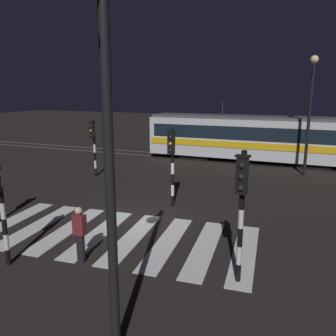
{
  "coord_description": "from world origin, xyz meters",
  "views": [
    {
      "loc": [
        5.86,
        -11.27,
        4.94
      ],
      "look_at": [
        -0.0,
        3.13,
        1.4
      ],
      "focal_mm": 36.24,
      "sensor_mm": 36.0,
      "label": 1
    }
  ],
  "objects_px": {
    "street_lamp_near_kerb": "(99,138)",
    "tram": "(253,138)",
    "traffic_light_corner_far_left": "(93,140)",
    "pedestrian_waiting_at_kerb": "(80,234)",
    "traffic_light_corner_near_right": "(241,199)",
    "traffic_light_median_centre": "(172,156)",
    "street_lamp_trackside_right": "(311,102)",
    "bollard_island_edge": "(106,186)"
  },
  "relations": [
    {
      "from": "pedestrian_waiting_at_kerb",
      "to": "bollard_island_edge",
      "type": "distance_m",
      "value": 6.25
    },
    {
      "from": "street_lamp_trackside_right",
      "to": "traffic_light_corner_far_left",
      "type": "bearing_deg",
      "value": -157.79
    },
    {
      "from": "street_lamp_near_kerb",
      "to": "traffic_light_corner_far_left",
      "type": "bearing_deg",
      "value": 125.09
    },
    {
      "from": "traffic_light_corner_near_right",
      "to": "traffic_light_corner_far_left",
      "type": "bearing_deg",
      "value": 140.47
    },
    {
      "from": "tram",
      "to": "bollard_island_edge",
      "type": "relative_size",
      "value": 13.49
    },
    {
      "from": "street_lamp_near_kerb",
      "to": "bollard_island_edge",
      "type": "bearing_deg",
      "value": 122.49
    },
    {
      "from": "street_lamp_trackside_right",
      "to": "pedestrian_waiting_at_kerb",
      "type": "xyz_separation_m",
      "value": [
        -5.94,
        -13.56,
        -3.47
      ]
    },
    {
      "from": "traffic_light_median_centre",
      "to": "street_lamp_near_kerb",
      "type": "distance_m",
      "value": 8.95
    },
    {
      "from": "street_lamp_near_kerb",
      "to": "pedestrian_waiting_at_kerb",
      "type": "bearing_deg",
      "value": 133.31
    },
    {
      "from": "traffic_light_median_centre",
      "to": "traffic_light_corner_far_left",
      "type": "bearing_deg",
      "value": 151.82
    },
    {
      "from": "traffic_light_corner_far_left",
      "to": "pedestrian_waiting_at_kerb",
      "type": "bearing_deg",
      "value": -58.07
    },
    {
      "from": "street_lamp_trackside_right",
      "to": "bollard_island_edge",
      "type": "height_order",
      "value": "street_lamp_trackside_right"
    },
    {
      "from": "traffic_light_median_centre",
      "to": "traffic_light_corner_far_left",
      "type": "height_order",
      "value": "traffic_light_median_centre"
    },
    {
      "from": "bollard_island_edge",
      "to": "tram",
      "type": "bearing_deg",
      "value": 65.25
    },
    {
      "from": "street_lamp_near_kerb",
      "to": "tram",
      "type": "relative_size",
      "value": 0.44
    },
    {
      "from": "street_lamp_trackside_right",
      "to": "traffic_light_median_centre",
      "type": "bearing_deg",
      "value": -123.3
    },
    {
      "from": "traffic_light_corner_near_right",
      "to": "street_lamp_trackside_right",
      "type": "xyz_separation_m",
      "value": [
        1.46,
        12.95,
        2.02
      ]
    },
    {
      "from": "street_lamp_trackside_right",
      "to": "tram",
      "type": "distance_m",
      "value": 5.38
    },
    {
      "from": "traffic_light_corner_far_left",
      "to": "street_lamp_near_kerb",
      "type": "height_order",
      "value": "street_lamp_near_kerb"
    },
    {
      "from": "traffic_light_corner_near_right",
      "to": "tram",
      "type": "height_order",
      "value": "tram"
    },
    {
      "from": "traffic_light_median_centre",
      "to": "street_lamp_trackside_right",
      "type": "bearing_deg",
      "value": 56.7
    },
    {
      "from": "traffic_light_corner_near_right",
      "to": "pedestrian_waiting_at_kerb",
      "type": "bearing_deg",
      "value": -172.17
    },
    {
      "from": "traffic_light_median_centre",
      "to": "tram",
      "type": "height_order",
      "value": "tram"
    },
    {
      "from": "traffic_light_corner_near_right",
      "to": "bollard_island_edge",
      "type": "distance_m",
      "value": 8.93
    },
    {
      "from": "bollard_island_edge",
      "to": "traffic_light_corner_near_right",
      "type": "bearing_deg",
      "value": -34.98
    },
    {
      "from": "traffic_light_median_centre",
      "to": "traffic_light_corner_near_right",
      "type": "height_order",
      "value": "traffic_light_corner_near_right"
    },
    {
      "from": "traffic_light_corner_far_left",
      "to": "pedestrian_waiting_at_kerb",
      "type": "relative_size",
      "value": 1.95
    },
    {
      "from": "street_lamp_trackside_right",
      "to": "tram",
      "type": "relative_size",
      "value": 0.45
    },
    {
      "from": "tram",
      "to": "pedestrian_waiting_at_kerb",
      "type": "height_order",
      "value": "tram"
    },
    {
      "from": "traffic_light_median_centre",
      "to": "pedestrian_waiting_at_kerb",
      "type": "relative_size",
      "value": 2.0
    },
    {
      "from": "street_lamp_trackside_right",
      "to": "street_lamp_near_kerb",
      "type": "bearing_deg",
      "value": -100.89
    },
    {
      "from": "traffic_light_median_centre",
      "to": "traffic_light_corner_near_right",
      "type": "xyz_separation_m",
      "value": [
        3.8,
        -4.94,
        0.08
      ]
    },
    {
      "from": "traffic_light_median_centre",
      "to": "bollard_island_edge",
      "type": "xyz_separation_m",
      "value": [
        -3.37,
        0.08,
        -1.69
      ]
    },
    {
      "from": "bollard_island_edge",
      "to": "pedestrian_waiting_at_kerb",
      "type": "bearing_deg",
      "value": -64.47
    },
    {
      "from": "traffic_light_corner_far_left",
      "to": "bollard_island_edge",
      "type": "xyz_separation_m",
      "value": [
        2.84,
        -3.25,
        -1.64
      ]
    },
    {
      "from": "traffic_light_corner_far_left",
      "to": "pedestrian_waiting_at_kerb",
      "type": "distance_m",
      "value": 10.55
    },
    {
      "from": "traffic_light_corner_far_left",
      "to": "street_lamp_trackside_right",
      "type": "distance_m",
      "value": 12.57
    },
    {
      "from": "street_lamp_trackside_right",
      "to": "traffic_light_corner_near_right",
      "type": "bearing_deg",
      "value": -96.42
    },
    {
      "from": "traffic_light_corner_near_right",
      "to": "traffic_light_corner_far_left",
      "type": "height_order",
      "value": "traffic_light_corner_near_right"
    },
    {
      "from": "street_lamp_trackside_right",
      "to": "bollard_island_edge",
      "type": "bearing_deg",
      "value": -137.41
    },
    {
      "from": "street_lamp_near_kerb",
      "to": "tram",
      "type": "height_order",
      "value": "street_lamp_near_kerb"
    },
    {
      "from": "traffic_light_median_centre",
      "to": "pedestrian_waiting_at_kerb",
      "type": "height_order",
      "value": "traffic_light_median_centre"
    }
  ]
}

